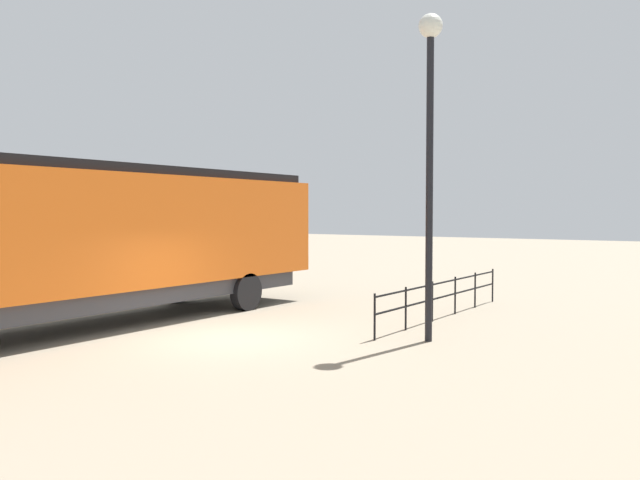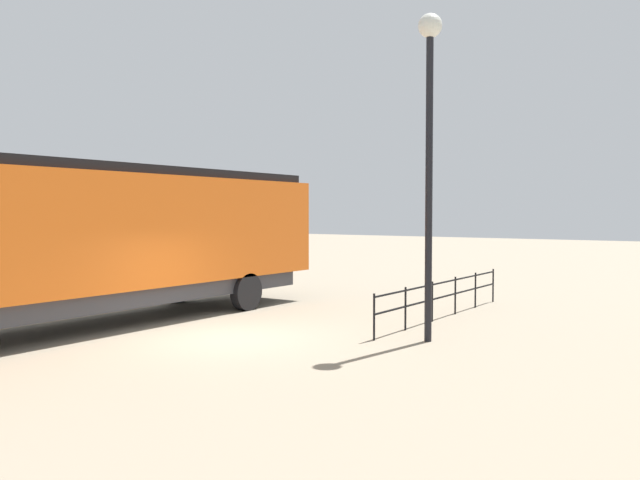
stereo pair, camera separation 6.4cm
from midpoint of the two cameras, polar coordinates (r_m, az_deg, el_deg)
The scene contains 4 objects.
ground_plane at distance 15.25m, azimuth -8.26°, elevation -8.50°, with size 120.00×120.00×0.00m, color gray.
locomotive at distance 17.12m, azimuth -20.61°, elevation 0.29°, with size 3.20×16.40×4.08m.
lamp_post at distance 14.81m, azimuth 9.48°, elevation 10.85°, with size 0.53×0.53×7.24m.
platform_fence at distance 18.17m, azimuth 10.72°, elevation -4.57°, with size 0.05×7.73×1.06m.
Camera 1 is at (10.13, -11.02, 2.88)m, focal length 36.56 mm.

